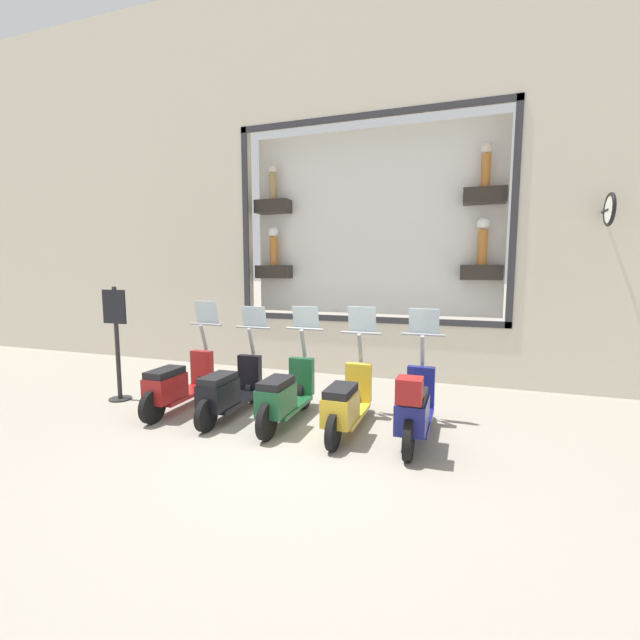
% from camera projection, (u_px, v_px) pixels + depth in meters
% --- Properties ---
extents(ground_plane, '(120.00, 120.00, 0.00)m').
position_uv_depth(ground_plane, '(302.00, 440.00, 5.43)').
color(ground_plane, gray).
extents(building_facade, '(1.18, 36.00, 7.90)m').
position_uv_depth(building_facade, '(369.00, 174.00, 8.32)').
color(building_facade, beige).
rests_on(building_facade, ground_plane).
extents(scooter_navy_0, '(1.80, 0.60, 1.62)m').
position_uv_depth(scooter_navy_0, '(415.00, 407.00, 5.29)').
color(scooter_navy_0, black).
rests_on(scooter_navy_0, ground_plane).
extents(scooter_yellow_1, '(1.79, 0.61, 1.62)m').
position_uv_depth(scooter_yellow_1, '(346.00, 402.00, 5.64)').
color(scooter_yellow_1, black).
rests_on(scooter_yellow_1, ground_plane).
extents(scooter_green_2, '(1.80, 0.60, 1.60)m').
position_uv_depth(scooter_green_2, '(285.00, 395.00, 5.93)').
color(scooter_green_2, black).
rests_on(scooter_green_2, ground_plane).
extents(scooter_black_3, '(1.79, 0.60, 1.57)m').
position_uv_depth(scooter_black_3, '(228.00, 390.00, 6.22)').
color(scooter_black_3, black).
rests_on(scooter_black_3, ground_plane).
extents(scooter_red_4, '(1.80, 0.61, 1.63)m').
position_uv_depth(scooter_red_4, '(178.00, 384.00, 6.51)').
color(scooter_red_4, black).
rests_on(scooter_red_4, ground_plane).
extents(shop_sign_post, '(0.36, 0.45, 1.88)m').
position_uv_depth(shop_sign_post, '(117.00, 339.00, 7.00)').
color(shop_sign_post, '#232326').
rests_on(shop_sign_post, ground_plane).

